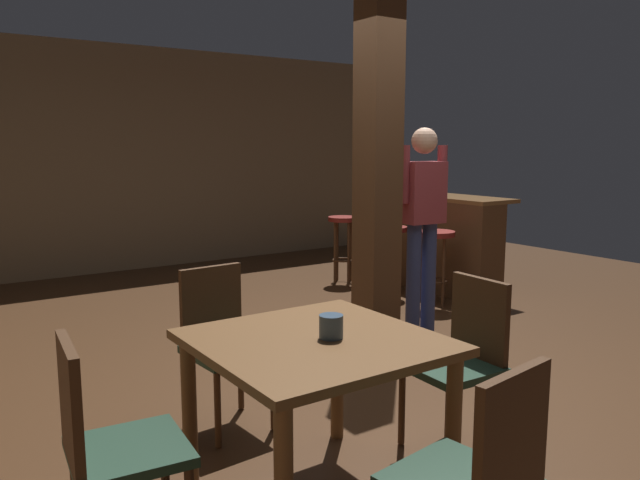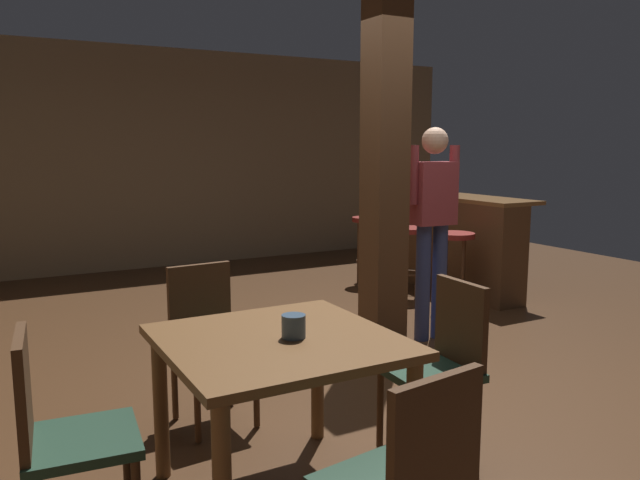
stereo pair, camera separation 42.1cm
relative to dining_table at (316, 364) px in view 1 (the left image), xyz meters
The scene contains 14 objects.
ground_plane 1.91m from the dining_table, 41.68° to the left, with size 10.80×10.80×0.00m, color #422816.
wall_back 5.90m from the dining_table, 76.72° to the left, with size 8.00×0.10×2.80m, color #756047.
pillar 2.39m from the dining_table, 43.79° to the left, with size 0.28×0.28×2.80m, color #4C301C.
dining_table is the anchor object (origin of this frame).
chair_east 0.90m from the dining_table, ahead, with size 0.44×0.44×0.89m.
chair_north 0.93m from the dining_table, 90.95° to the left, with size 0.45×0.45×0.89m.
chair_south 0.91m from the dining_table, 87.84° to the right, with size 0.47×0.47×0.89m.
chair_west 0.91m from the dining_table, behind, with size 0.46×0.46×0.89m.
napkin_cup 0.18m from the dining_table, 32.70° to the right, with size 0.11×0.11×0.10m, color #33475B.
standing_person 2.60m from the dining_table, 36.19° to the left, with size 0.47×0.22×1.72m.
bar_counter 4.39m from the dining_table, 39.50° to the left, with size 0.56×1.85×1.04m.
bar_stool_near 3.61m from the dining_table, 36.99° to the left, with size 0.37×0.37×0.75m.
bar_stool_mid 3.95m from the dining_table, 44.72° to the left, with size 0.38×0.38×0.73m.
bar_stool_far 4.51m from the dining_table, 52.03° to the left, with size 0.34×0.34×0.76m.
Camera 1 is at (-2.81, -3.38, 1.58)m, focal length 35.00 mm.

